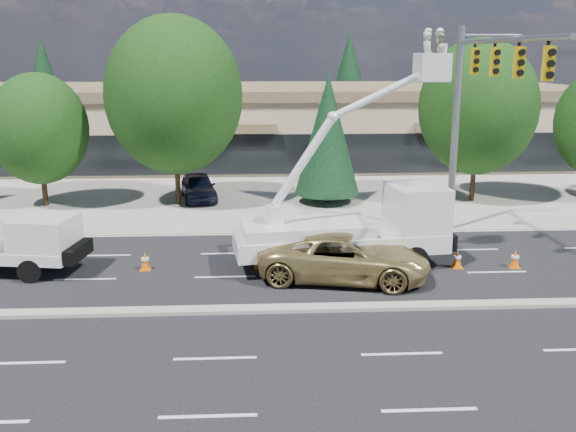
{
  "coord_description": "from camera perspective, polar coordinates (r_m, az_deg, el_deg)",
  "views": [
    {
      "loc": [
        1.12,
        -18.8,
        7.84
      ],
      "look_at": [
        2.24,
        2.61,
        2.4
      ],
      "focal_mm": 40.0,
      "sensor_mm": 36.0,
      "label": 1
    }
  ],
  "objects": [
    {
      "name": "ground",
      "position": [
        20.4,
        -5.98,
        -8.44
      ],
      "size": [
        140.0,
        140.0,
        0.0
      ],
      "primitive_type": "plane",
      "color": "black",
      "rests_on": "ground"
    },
    {
      "name": "concrete_apron",
      "position": [
        39.59,
        -4.57,
        2.78
      ],
      "size": [
        140.0,
        22.0,
        0.01
      ],
      "primitive_type": "cube",
      "color": "gray",
      "rests_on": "ground"
    },
    {
      "name": "road_median",
      "position": [
        20.37,
        -5.99,
        -8.29
      ],
      "size": [
        120.0,
        0.55,
        0.12
      ],
      "primitive_type": "cube",
      "color": "gray",
      "rests_on": "ground"
    },
    {
      "name": "strip_mall",
      "position": [
        49.04,
        -4.34,
        8.34
      ],
      "size": [
        50.4,
        15.4,
        5.5
      ],
      "color": "tan",
      "rests_on": "ground"
    },
    {
      "name": "tree_front_c",
      "position": [
        35.78,
        -21.27,
        7.23
      ],
      "size": [
        5.01,
        5.01,
        6.95
      ],
      "color": "#332114",
      "rests_on": "ground"
    },
    {
      "name": "tree_front_d",
      "position": [
        34.11,
        -10.1,
        10.51
      ],
      "size": [
        7.08,
        7.08,
        9.82
      ],
      "color": "#332114",
      "rests_on": "ground"
    },
    {
      "name": "tree_front_e",
      "position": [
        34.27,
        3.55,
        7.24
      ],
      "size": [
        3.48,
        3.48,
        6.86
      ],
      "color": "#332114",
      "rests_on": "ground"
    },
    {
      "name": "tree_front_f",
      "position": [
        35.93,
        16.54,
        9.27
      ],
      "size": [
        6.26,
        6.26,
        8.69
      ],
      "color": "#332114",
      "rests_on": "ground"
    },
    {
      "name": "tree_back_a",
      "position": [
        63.79,
        -20.82,
        10.79
      ],
      "size": [
        4.73,
        4.73,
        9.33
      ],
      "color": "#332114",
      "rests_on": "ground"
    },
    {
      "name": "tree_back_b",
      "position": [
        61.05,
        -7.99,
        12.07
      ],
      "size": [
        5.36,
        5.36,
        10.57
      ],
      "color": "#332114",
      "rests_on": "ground"
    },
    {
      "name": "tree_back_c",
      "position": [
        61.5,
        5.42,
        11.77
      ],
      "size": [
        4.97,
        4.97,
        9.8
      ],
      "color": "#332114",
      "rests_on": "ground"
    },
    {
      "name": "tree_back_d",
      "position": [
        64.35,
        16.25,
        11.05
      ],
      "size": [
        4.61,
        4.61,
        9.09
      ],
      "color": "#332114",
      "rests_on": "ground"
    },
    {
      "name": "signal_mast",
      "position": [
        27.39,
        16.24,
        9.95
      ],
      "size": [
        2.76,
        10.16,
        9.0
      ],
      "color": "gray",
      "rests_on": "ground"
    },
    {
      "name": "utility_pickup",
      "position": [
        25.59,
        -23.4,
        -2.75
      ],
      "size": [
        5.83,
        2.88,
        2.14
      ],
      "rotation": [
        0.0,
        0.0,
        -0.15
      ],
      "color": "silver",
      "rests_on": "ground"
    },
    {
      "name": "bucket_truck",
      "position": [
        24.2,
        6.85,
        0.03
      ],
      "size": [
        9.01,
        3.33,
        8.72
      ],
      "rotation": [
        0.0,
        0.0,
        0.12
      ],
      "color": "silver",
      "rests_on": "ground"
    },
    {
      "name": "traffic_cone_b",
      "position": [
        24.5,
        -12.59,
        -3.94
      ],
      "size": [
        0.4,
        0.4,
        0.7
      ],
      "color": "#DF6007",
      "rests_on": "ground"
    },
    {
      "name": "traffic_cone_c",
      "position": [
        24.1,
        -2.58,
        -3.91
      ],
      "size": [
        0.4,
        0.4,
        0.7
      ],
      "color": "#DF6007",
      "rests_on": "ground"
    },
    {
      "name": "traffic_cone_d",
      "position": [
        24.98,
        14.82,
        -3.72
      ],
      "size": [
        0.4,
        0.4,
        0.7
      ],
      "color": "#DF6007",
      "rests_on": "ground"
    },
    {
      "name": "traffic_cone_e",
      "position": [
        25.64,
        19.54,
        -3.62
      ],
      "size": [
        0.4,
        0.4,
        0.7
      ],
      "color": "#DF6007",
      "rests_on": "ground"
    },
    {
      "name": "minivan",
      "position": [
        22.88,
        5.02,
        -3.64
      ],
      "size": [
        6.47,
        3.94,
        1.68
      ],
      "primitive_type": "imported",
      "rotation": [
        0.0,
        0.0,
        1.37
      ],
      "color": "#9F894D",
      "rests_on": "ground"
    },
    {
      "name": "parked_car_west",
      "position": [
        35.65,
        -7.97,
        2.6
      ],
      "size": [
        2.5,
        4.55,
        1.47
      ],
      "primitive_type": "imported",
      "rotation": [
        0.0,
        0.0,
        0.19
      ],
      "color": "black",
      "rests_on": "ground"
    },
    {
      "name": "parked_car_east",
      "position": [
        40.63,
        3.07,
        4.29
      ],
      "size": [
        2.29,
        5.21,
        1.66
      ],
      "primitive_type": "imported",
      "rotation": [
        0.0,
        0.0,
        0.11
      ],
      "color": "black",
      "rests_on": "ground"
    }
  ]
}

